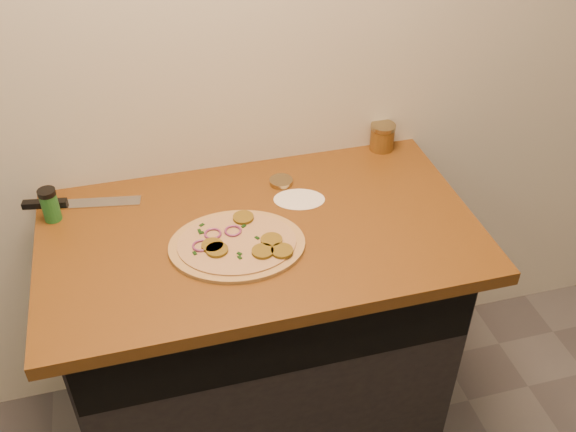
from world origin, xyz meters
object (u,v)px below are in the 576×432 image
object	(u,v)px
pizza	(238,244)
chefs_knife	(71,203)
spice_shaker	(50,205)
salsa_jar	(382,137)

from	to	relation	value
pizza	chefs_knife	xyz separation A→B (m)	(-0.43, 0.30, -0.00)
pizza	chefs_knife	distance (m)	0.53
chefs_knife	spice_shaker	bearing A→B (deg)	-130.64
salsa_jar	spice_shaker	size ratio (longest dim) A/B	0.89
pizza	spice_shaker	world-z (taller)	spice_shaker
chefs_knife	spice_shaker	size ratio (longest dim) A/B	3.38
chefs_knife	spice_shaker	world-z (taller)	spice_shaker
chefs_knife	spice_shaker	distance (m)	0.09
spice_shaker	pizza	bearing A→B (deg)	-27.63
salsa_jar	spice_shaker	xyz separation A→B (m)	(-1.03, -0.12, 0.01)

